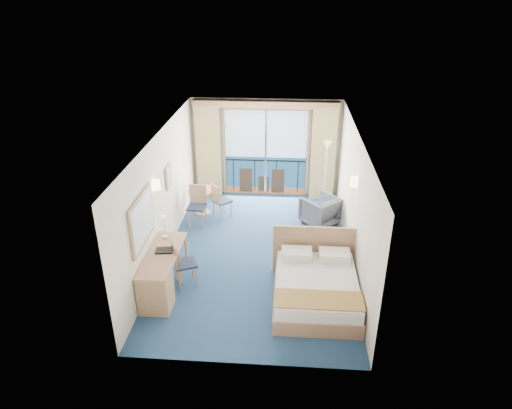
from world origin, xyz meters
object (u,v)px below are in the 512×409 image
Objects in this scene: bed at (316,287)px; desk_chair at (181,261)px; armchair at (320,211)px; desk at (157,284)px; table_chair_b at (197,203)px; nightstand at (341,256)px; floor_lamp at (327,157)px; table_chair_a at (219,199)px; round_table at (202,196)px.

bed is 2.13× the size of desk_chair.
armchair is at bearing -69.58° from desk_chair.
desk is 1.73× the size of table_chair_b.
desk_chair is at bearing 2.15° from armchair.
bed is 1.17× the size of desk.
floor_lamp is (-0.16, 3.12, 1.05)m from nightstand.
table_chair_a is (0.62, 3.56, 0.07)m from desk.
armchair is 1.55m from floor_lamp.
armchair is at bearing -7.08° from round_table.
bed is 2.64m from desk_chair.
bed is at bearing 172.82° from table_chair_a.
desk is 3.78m from round_table.
table_chair_b is at bearing 133.87° from bed.
floor_lamp is at bearing -111.27° from table_chair_a.
desk_chair reaches higher than desk.
desk is (-2.91, -0.33, 0.15)m from bed.
floor_lamp is 1.77× the size of table_chair_b.
nightstand is 0.58× the size of desk_chair.
desk_chair is at bearing -127.37° from floor_lamp.
floor_lamp is at bearing 84.57° from bed.
armchair is 3.95m from desk_chair.
armchair is at bearing -136.02° from table_chair_a.
floor_lamp is 5.74m from desk.
desk_chair is (-2.83, -2.74, 0.17)m from armchair.
table_chair_b reaches higher than desk.
desk is (-3.31, -4.60, -0.88)m from floor_lamp.
table_chair_b is (-3.34, 1.74, 0.28)m from nightstand.
table_chair_b is (-2.78, 2.89, 0.26)m from bed.
bed is 1.15× the size of floor_lamp.
round_table is at bearing -20.86° from desk_chair.
table_chair_a is at bearing 36.44° from table_chair_b.
table_chair_a is at bearing -45.48° from armchair.
bed is at bearing 43.82° from armchair.
nightstand is at bearing -34.59° from round_table.
bed reaches higher than nightstand.
armchair is at bearing -98.47° from floor_lamp.
table_chair_b is (-3.00, -0.18, 0.20)m from armchair.
desk_chair is (-3.17, -0.83, 0.26)m from nightstand.
nightstand is 3.28m from desk_chair.
bed is at bearing -95.43° from floor_lamp.
round_table reaches higher than nightstand.
table_chair_b is at bearing -156.59° from floor_lamp.
armchair is 3.02m from table_chair_b.
table_chair_a is at bearing 125.30° from bed.
desk_chair is 1.04× the size of table_chair_a.
nightstand is 1.95m from armchair.
nightstand is (0.56, 1.15, -0.02)m from bed.
bed is 4.41m from round_table.
floor_lamp is 3.00m from table_chair_a.
floor_lamp reaches higher than desk_chair.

